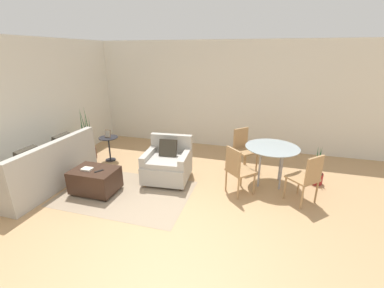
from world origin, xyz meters
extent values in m
plane|color=tan|center=(0.00, 0.00, 0.00)|extent=(20.00, 20.00, 0.00)
cube|color=silver|center=(0.00, 3.98, 1.38)|extent=(12.00, 0.06, 2.75)
cube|color=silver|center=(-3.27, 1.50, 1.38)|extent=(0.06, 12.00, 2.75)
cube|color=gray|center=(-1.08, 0.95, 0.00)|extent=(2.34, 1.57, 0.00)
cube|color=brown|center=(-1.08, 0.34, 0.00)|extent=(2.29, 0.05, 0.00)
cube|color=brown|center=(-1.08, 0.52, 0.00)|extent=(2.29, 0.05, 0.00)
cube|color=brown|center=(-1.08, 0.69, 0.00)|extent=(2.29, 0.05, 0.00)
cube|color=brown|center=(-1.08, 0.87, 0.00)|extent=(2.29, 0.05, 0.00)
cube|color=brown|center=(-1.08, 1.04, 0.00)|extent=(2.29, 0.05, 0.00)
cube|color=brown|center=(-1.08, 1.22, 0.00)|extent=(2.29, 0.05, 0.00)
cube|color=brown|center=(-1.08, 1.39, 0.00)|extent=(2.29, 0.05, 0.00)
cube|color=brown|center=(-1.08, 1.56, 0.00)|extent=(2.29, 0.05, 0.00)
cube|color=#B2ADA3|center=(-2.76, 0.80, 0.21)|extent=(0.89, 2.06, 0.43)
cube|color=#B2ADA3|center=(-2.38, 0.80, 0.68)|extent=(0.14, 2.06, 0.50)
cube|color=#B2ADA3|center=(-2.76, 1.78, 0.56)|extent=(0.82, 0.12, 0.26)
cube|color=#383328|center=(-2.67, 1.27, 0.71)|extent=(0.19, 0.40, 0.41)
cube|color=#383328|center=(-2.67, 0.44, 0.71)|extent=(0.19, 0.40, 0.41)
cube|color=#B2ADA3|center=(-0.53, 1.65, 0.23)|extent=(0.93, 0.93, 0.34)
cube|color=#B2ADA3|center=(-0.53, 1.62, 0.45)|extent=(0.68, 0.79, 0.10)
cube|color=#B2ADA3|center=(-0.57, 2.02, 0.63)|extent=(0.87, 0.19, 0.46)
cube|color=#B2ADA3|center=(-0.90, 1.62, 0.50)|extent=(0.19, 0.79, 0.20)
cube|color=#B2ADA3|center=(-0.16, 1.69, 0.50)|extent=(0.19, 0.79, 0.20)
cylinder|color=brown|center=(-0.85, 1.28, 0.03)|extent=(0.05, 0.05, 0.06)
cylinder|color=brown|center=(-0.15, 1.34, 0.03)|extent=(0.05, 0.05, 0.06)
cylinder|color=brown|center=(-0.91, 1.97, 0.03)|extent=(0.05, 0.05, 0.06)
cylinder|color=brown|center=(-0.21, 2.03, 0.03)|extent=(0.05, 0.05, 0.06)
cube|color=#383328|center=(-0.54, 1.76, 0.66)|extent=(0.36, 0.23, 0.36)
cube|color=#382319|center=(-1.64, 0.85, 0.25)|extent=(0.80, 0.57, 0.42)
cylinder|color=black|center=(-1.99, 0.62, 0.02)|extent=(0.04, 0.04, 0.04)
cylinder|color=black|center=(-1.29, 0.62, 0.02)|extent=(0.04, 0.04, 0.04)
cylinder|color=black|center=(-1.99, 1.09, 0.02)|extent=(0.04, 0.04, 0.04)
cylinder|color=black|center=(-1.29, 1.09, 0.02)|extent=(0.04, 0.04, 0.04)
cube|color=beige|center=(-1.74, 0.81, 0.47)|extent=(0.19, 0.14, 0.03)
cube|color=black|center=(-1.50, 0.82, 0.46)|extent=(0.12, 0.16, 0.01)
cylinder|color=brown|center=(-2.78, 2.18, 0.13)|extent=(0.35, 0.35, 0.27)
cylinder|color=black|center=(-2.78, 2.18, 0.26)|extent=(0.33, 0.33, 0.02)
cone|color=#286033|center=(-2.72, 2.19, 0.80)|extent=(0.07, 0.16, 1.05)
cone|color=#286033|center=(-2.72, 2.25, 0.66)|extent=(0.15, 0.12, 0.77)
cone|color=#286033|center=(-2.81, 2.22, 0.67)|extent=(0.08, 0.07, 0.80)
cone|color=#286033|center=(-2.87, 2.17, 0.76)|extent=(0.05, 0.08, 0.98)
cone|color=#286033|center=(-2.81, 2.13, 0.67)|extent=(0.12, 0.10, 0.79)
cone|color=#286033|center=(-2.75, 2.14, 0.74)|extent=(0.14, 0.10, 0.94)
cylinder|color=black|center=(-2.22, 2.23, 0.57)|extent=(0.44, 0.44, 0.02)
cylinder|color=black|center=(-2.22, 2.23, 0.29)|extent=(0.04, 0.04, 0.55)
cylinder|color=black|center=(-2.22, 2.23, 0.01)|extent=(0.24, 0.24, 0.02)
cube|color=#8C6647|center=(-2.22, 2.23, 0.67)|extent=(0.14, 0.05, 0.18)
cube|color=#B2A893|center=(-2.22, 2.22, 0.67)|extent=(0.12, 0.03, 0.15)
cube|color=#8C6647|center=(-2.22, 2.25, 0.63)|extent=(0.02, 0.04, 0.09)
cylinder|color=#99A8AD|center=(1.44, 2.09, 0.76)|extent=(1.01, 1.01, 0.01)
cylinder|color=#99999E|center=(1.25, 1.89, 0.38)|extent=(0.04, 0.04, 0.76)
cylinder|color=#99999E|center=(1.64, 1.89, 0.38)|extent=(0.04, 0.04, 0.76)
cylinder|color=#99999E|center=(1.25, 2.28, 0.38)|extent=(0.04, 0.04, 0.76)
cylinder|color=#99999E|center=(1.64, 2.28, 0.38)|extent=(0.04, 0.04, 0.76)
cube|color=tan|center=(0.92, 1.57, 0.43)|extent=(0.59, 0.59, 0.03)
cube|color=tan|center=(0.79, 1.43, 0.68)|extent=(0.29, 0.29, 0.45)
cylinder|color=tan|center=(1.18, 1.57, 0.21)|extent=(0.03, 0.03, 0.42)
cylinder|color=tan|center=(0.92, 1.82, 0.21)|extent=(0.03, 0.03, 0.42)
cylinder|color=tan|center=(0.92, 1.31, 0.21)|extent=(0.03, 0.03, 0.42)
cylinder|color=tan|center=(0.67, 1.57, 0.21)|extent=(0.03, 0.03, 0.42)
cube|color=tan|center=(1.96, 1.57, 0.43)|extent=(0.59, 0.59, 0.03)
cube|color=tan|center=(2.10, 1.43, 0.68)|extent=(0.29, 0.29, 0.45)
cylinder|color=tan|center=(1.96, 1.82, 0.21)|extent=(0.03, 0.03, 0.42)
cylinder|color=tan|center=(1.71, 1.57, 0.21)|extent=(0.03, 0.03, 0.42)
cylinder|color=tan|center=(2.22, 1.57, 0.21)|extent=(0.03, 0.03, 0.42)
cylinder|color=tan|center=(1.96, 1.31, 0.21)|extent=(0.03, 0.03, 0.42)
cube|color=tan|center=(0.92, 2.61, 0.43)|extent=(0.59, 0.59, 0.03)
cube|color=tan|center=(0.79, 2.74, 0.68)|extent=(0.29, 0.29, 0.45)
cylinder|color=tan|center=(0.92, 2.35, 0.21)|extent=(0.03, 0.03, 0.42)
cylinder|color=tan|center=(1.18, 2.61, 0.21)|extent=(0.03, 0.03, 0.42)
cylinder|color=tan|center=(0.67, 2.61, 0.21)|extent=(0.03, 0.03, 0.42)
cylinder|color=tan|center=(0.92, 2.86, 0.21)|extent=(0.03, 0.03, 0.42)
cylinder|color=maroon|center=(2.34, 2.34, 0.11)|extent=(0.25, 0.25, 0.22)
cylinder|color=black|center=(2.34, 2.34, 0.21)|extent=(0.23, 0.23, 0.02)
cone|color=#286033|center=(2.39, 2.34, 0.44)|extent=(0.05, 0.08, 0.45)
cone|color=#286033|center=(2.35, 2.38, 0.49)|extent=(0.08, 0.05, 0.55)
cone|color=#286033|center=(2.29, 2.34, 0.50)|extent=(0.05, 0.12, 0.56)
cone|color=#286033|center=(2.34, 2.31, 0.50)|extent=(0.10, 0.05, 0.56)
camera|label=1|loc=(1.23, -2.70, 2.47)|focal=24.00mm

